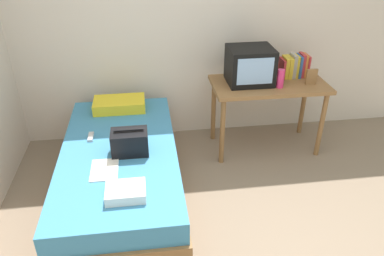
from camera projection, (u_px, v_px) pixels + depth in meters
The scene contains 13 objects.
wall_back at pixel (200, 19), 3.90m from camera, with size 5.20×0.10×2.60m, color beige.
bed at pixel (121, 174), 3.31m from camera, with size 1.00×2.00×0.52m.
desk at pixel (268, 91), 3.85m from camera, with size 1.16×0.60×0.76m.
tv at pixel (250, 65), 3.72m from camera, with size 0.44×0.39×0.36m.
water_bottle at pixel (280, 79), 3.66m from camera, with size 0.07×0.07×0.18m, color #E53372.
book_row at pixel (294, 66), 3.90m from camera, with size 0.29×0.17×0.25m.
picture_frame at pixel (312, 77), 3.73m from camera, with size 0.11×0.02×0.16m, color olive.
pillow at pixel (119, 104), 3.81m from camera, with size 0.51×0.30×0.11m, color yellow.
handbag at pixel (130, 142), 3.09m from camera, with size 0.30×0.20×0.23m.
magazine at pixel (105, 170), 2.92m from camera, with size 0.21×0.29×0.01m, color white.
remote_dark at pixel (124, 188), 2.71m from camera, with size 0.04×0.16×0.02m, color black.
remote_silver at pixel (91, 137), 3.33m from camera, with size 0.04×0.14×0.02m, color #B7B7BC.
folded_towel at pixel (126, 192), 2.63m from camera, with size 0.28×0.22×0.07m, color white.
Camera 1 is at (-0.61, -1.90, 2.25)m, focal length 35.10 mm.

